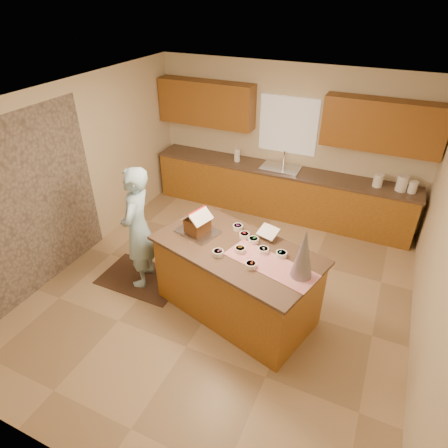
{
  "coord_description": "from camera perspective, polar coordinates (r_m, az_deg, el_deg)",
  "views": [
    {
      "loc": [
        1.76,
        -3.87,
        3.83
      ],
      "look_at": [
        -0.1,
        0.2,
        1.0
      ],
      "focal_mm": 30.99,
      "sensor_mm": 36.0,
      "label": 1
    }
  ],
  "objects": [
    {
      "name": "canister_c",
      "position": [
        6.93,
        26.1,
        4.93
      ],
      "size": [
        0.14,
        0.14,
        0.2
      ],
      "primitive_type": "cylinder",
      "color": "white",
      "rests_on": "back_counter_top"
    },
    {
      "name": "back_counter_top",
      "position": [
        7.18,
        8.31,
        7.9
      ],
      "size": [
        4.85,
        0.63,
        0.04
      ],
      "primitive_type": "cube",
      "color": "brown",
      "rests_on": "back_counter_base"
    },
    {
      "name": "island_base",
      "position": [
        5.11,
        1.8,
        -8.47
      ],
      "size": [
        2.21,
        1.51,
        0.98
      ],
      "primitive_type": "cube",
      "rotation": [
        0.0,
        0.0,
        -0.27
      ],
      "color": "#9A681F",
      "rests_on": "floor"
    },
    {
      "name": "window_curtain",
      "position": [
        7.16,
        9.46,
        14.17
      ],
      "size": [
        1.05,
        0.03,
        1.0
      ],
      "primitive_type": "cube",
      "color": "white",
      "rests_on": "wall_back"
    },
    {
      "name": "wall_back",
      "position": [
        7.28,
        9.32,
        11.99
      ],
      "size": [
        5.5,
        5.5,
        0.0
      ],
      "primitive_type": "plane",
      "color": "beige",
      "rests_on": "floor"
    },
    {
      "name": "candy_bowls",
      "position": [
        4.77,
        3.64,
        -3.33
      ],
      "size": [
        0.84,
        0.81,
        0.06
      ],
      "color": "white",
      "rests_on": "island_top"
    },
    {
      "name": "ceiling",
      "position": [
        4.4,
        0.1,
        17.43
      ],
      "size": [
        5.5,
        5.5,
        0.0
      ],
      "primitive_type": "plane",
      "color": "silver",
      "rests_on": "floor"
    },
    {
      "name": "floor",
      "position": [
        5.72,
        0.08,
        -9.71
      ],
      "size": [
        5.5,
        5.5,
        0.0
      ],
      "primitive_type": "plane",
      "color": "tan",
      "rests_on": "ground"
    },
    {
      "name": "wall_right",
      "position": [
        4.65,
        29.47,
        -4.7
      ],
      "size": [
        5.5,
        5.5,
        0.0
      ],
      "primitive_type": "plane",
      "color": "beige",
      "rests_on": "floor"
    },
    {
      "name": "upper_cabinet_left",
      "position": [
        7.49,
        -2.65,
        17.37
      ],
      "size": [
        1.85,
        0.35,
        0.8
      ],
      "primitive_type": "cube",
      "color": "#8C5F1E",
      "rests_on": "wall_back"
    },
    {
      "name": "back_counter_base",
      "position": [
        7.38,
        8.03,
        4.65
      ],
      "size": [
        4.8,
        0.6,
        0.88
      ],
      "primitive_type": "cube",
      "color": "#9A681F",
      "rests_on": "floor"
    },
    {
      "name": "sink",
      "position": [
        7.19,
        8.31,
        7.83
      ],
      "size": [
        0.7,
        0.45,
        0.12
      ],
      "primitive_type": "cube",
      "color": "silver",
      "rests_on": "back_counter_top"
    },
    {
      "name": "wall_front",
      "position": [
        3.24,
        -22.1,
        -20.99
      ],
      "size": [
        5.5,
        5.5,
        0.0
      ],
      "primitive_type": "plane",
      "color": "beige",
      "rests_on": "floor"
    },
    {
      "name": "boy",
      "position": [
        5.48,
        -12.59,
        -0.63
      ],
      "size": [
        0.6,
        0.76,
        1.82
      ],
      "primitive_type": "imported",
      "rotation": [
        0.0,
        0.0,
        -1.3
      ],
      "color": "#9ECCE1",
      "rests_on": "rug"
    },
    {
      "name": "wall_left",
      "position": [
        6.27,
        -21.35,
        6.72
      ],
      "size": [
        5.5,
        5.5,
        0.0
      ],
      "primitive_type": "plane",
      "color": "beige",
      "rests_on": "floor"
    },
    {
      "name": "upper_cabinet_right",
      "position": [
        6.72,
        22.35,
        13.29
      ],
      "size": [
        1.85,
        0.35,
        0.8
      ],
      "primitive_type": "cube",
      "color": "#8C5F1E",
      "rests_on": "wall_back"
    },
    {
      "name": "gingerbread_house",
      "position": [
        5.0,
        -3.96,
        0.14
      ],
      "size": [
        0.38,
        0.38,
        0.31
      ],
      "color": "brown",
      "rests_on": "baking_tray"
    },
    {
      "name": "cookbook",
      "position": [
        4.93,
        6.54,
        -1.16
      ],
      "size": [
        0.29,
        0.25,
        0.11
      ],
      "primitive_type": "cube",
      "rotation": [
        -1.13,
        0.0,
        -0.27
      ],
      "color": "white",
      "rests_on": "island_top"
    },
    {
      "name": "faucet",
      "position": [
        7.28,
        8.84,
        9.57
      ],
      "size": [
        0.03,
        0.03,
        0.28
      ],
      "primitive_type": "cylinder",
      "color": "silver",
      "rests_on": "back_counter_top"
    },
    {
      "name": "stone_accent",
      "position": [
        5.84,
        -26.27,
        2.51
      ],
      "size": [
        0.0,
        2.5,
        2.5
      ],
      "primitive_type": "plane",
      "rotation": [
        1.57,
        0.0,
        1.57
      ],
      "color": "gray",
      "rests_on": "wall_left"
    },
    {
      "name": "rug",
      "position": [
        6.04,
        -11.96,
        -7.83
      ],
      "size": [
        1.23,
        0.8,
        0.01
      ],
      "primitive_type": "cube",
      "color": "black",
      "rests_on": "floor"
    },
    {
      "name": "tinsel_tree",
      "position": [
        4.26,
        11.65,
        -4.29
      ],
      "size": [
        0.3,
        0.3,
        0.61
      ],
      "primitive_type": "cone",
      "rotation": [
        0.0,
        0.0,
        -0.27
      ],
      "color": "#A1A3AD",
      "rests_on": "island_top"
    },
    {
      "name": "island_top",
      "position": [
        4.79,
        1.9,
        -3.81
      ],
      "size": [
        2.32,
        1.62,
        0.04
      ],
      "primitive_type": "cube",
      "rotation": [
        0.0,
        0.0,
        -0.27
      ],
      "color": "brown",
      "rests_on": "island_base"
    },
    {
      "name": "table_runner",
      "position": [
        4.55,
        6.88,
        -5.94
      ],
      "size": [
        1.18,
        0.69,
        0.01
      ],
      "primitive_type": "cube",
      "rotation": [
        0.0,
        0.0,
        -0.27
      ],
      "color": "#AD0C1C",
      "rests_on": "island_top"
    },
    {
      "name": "baking_tray",
      "position": [
        5.07,
        -3.9,
        -1.11
      ],
      "size": [
        0.6,
        0.5,
        0.03
      ],
      "primitive_type": "cube",
      "rotation": [
        0.0,
        0.0,
        -0.27
      ],
      "color": "silver",
      "rests_on": "island_top"
    },
    {
      "name": "canister_b",
      "position": [
        6.91,
        24.78,
        5.47
      ],
      "size": [
        0.18,
        0.18,
        0.26
      ],
      "primitive_type": "cylinder",
      "color": "white",
      "rests_on": "back_counter_top"
    },
    {
      "name": "canister_a",
      "position": [
        6.91,
        21.77,
        6.0
      ],
      "size": [
        0.16,
        0.16,
        0.22
      ],
      "primitive_type": "cylinder",
      "color": "white",
      "rests_on": "back_counter_top"
    },
    {
      "name": "paper_towel",
      "position": [
        7.39,
        1.95,
        10.1
      ],
      "size": [
        0.11,
        0.11,
        0.24
      ],
      "primitive_type": "cylinder",
      "color": "white",
      "rests_on": "back_counter_top"
    }
  ]
}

